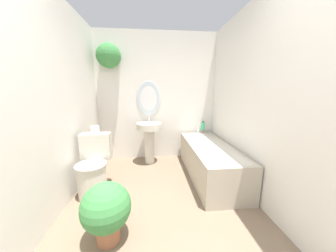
# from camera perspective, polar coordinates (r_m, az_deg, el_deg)

# --- Properties ---
(wall_back) EXTENTS (2.36, 0.41, 2.40)m
(wall_back) POSITION_cam_1_polar(r_m,az_deg,el_deg) (3.28, -6.41, 11.70)
(wall_back) COLOR silver
(wall_back) RESTS_ON ground_plane
(wall_left) EXTENTS (0.06, 2.90, 2.40)m
(wall_left) POSITION_cam_1_polar(r_m,az_deg,el_deg) (2.16, -34.61, 6.52)
(wall_left) COLOR silver
(wall_left) RESTS_ON ground_plane
(wall_right) EXTENTS (0.06, 2.90, 2.40)m
(wall_right) POSITION_cam_1_polar(r_m,az_deg,el_deg) (2.27, 28.29, 7.32)
(wall_right) COLOR silver
(wall_right) RESTS_ON ground_plane
(toilet) EXTENTS (0.39, 0.53, 0.77)m
(toilet) POSITION_cam_1_polar(r_m,az_deg,el_deg) (2.43, -23.85, -13.23)
(toilet) COLOR beige
(toilet) RESTS_ON ground_plane
(pedestal_sink) EXTENTS (0.46, 0.46, 0.86)m
(pedestal_sink) POSITION_cam_1_polar(r_m,az_deg,el_deg) (3.11, -6.38, -3.22)
(pedestal_sink) COLOR beige
(pedestal_sink) RESTS_ON ground_plane
(bathtub) EXTENTS (0.63, 1.63, 0.58)m
(bathtub) POSITION_cam_1_polar(r_m,az_deg,el_deg) (2.78, 13.88, -10.96)
(bathtub) COLOR #B2A893
(bathtub) RESTS_ON ground_plane
(shampoo_bottle) EXTENTS (0.07, 0.07, 0.17)m
(shampoo_bottle) POSITION_cam_1_polar(r_m,az_deg,el_deg) (3.35, 11.74, 0.05)
(shampoo_bottle) COLOR #38B275
(shampoo_bottle) RESTS_ON bathtub
(potted_plant) EXTENTS (0.43, 0.43, 0.55)m
(potted_plant) POSITION_cam_1_polar(r_m,az_deg,el_deg) (1.70, -20.15, -24.89)
(potted_plant) COLOR #9E6042
(potted_plant) RESTS_ON ground_plane
(toilet_paper_roll) EXTENTS (0.11, 0.11, 0.10)m
(toilet_paper_roll) POSITION_cam_1_polar(r_m,az_deg,el_deg) (2.44, -23.48, -1.17)
(toilet_paper_roll) COLOR white
(toilet_paper_roll) RESTS_ON toilet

